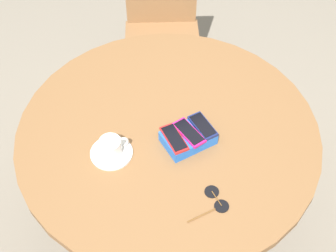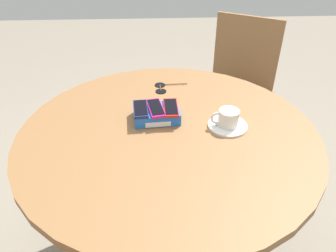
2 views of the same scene
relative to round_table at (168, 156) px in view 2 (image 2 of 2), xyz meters
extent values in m
cylinder|color=#2D2D2D|center=(0.00, 0.00, -0.26)|extent=(0.07, 0.07, 0.70)
cylinder|color=brown|center=(0.00, 0.00, 0.10)|extent=(1.09, 1.09, 0.03)
cube|color=blue|center=(-0.04, 0.08, 0.14)|extent=(0.18, 0.13, 0.04)
cube|color=white|center=(-0.04, 0.02, 0.13)|extent=(0.09, 0.01, 0.02)
cube|color=navy|center=(-0.10, 0.07, 0.17)|extent=(0.06, 0.12, 0.01)
cube|color=black|center=(-0.10, 0.07, 0.18)|extent=(0.05, 0.11, 0.00)
cube|color=#D11975|center=(-0.04, 0.08, 0.17)|extent=(0.08, 0.14, 0.01)
cube|color=black|center=(-0.04, 0.08, 0.17)|extent=(0.07, 0.12, 0.00)
cube|color=red|center=(0.01, 0.08, 0.17)|extent=(0.05, 0.13, 0.01)
cube|color=black|center=(0.01, 0.08, 0.17)|extent=(0.05, 0.11, 0.00)
cylinder|color=silver|center=(0.22, 0.01, 0.12)|extent=(0.15, 0.15, 0.01)
cylinder|color=silver|center=(0.22, 0.01, 0.16)|extent=(0.08, 0.08, 0.06)
cylinder|color=olive|center=(0.22, 0.01, 0.18)|extent=(0.07, 0.07, 0.00)
torus|color=silver|center=(0.18, 0.02, 0.16)|extent=(0.05, 0.01, 0.05)
cylinder|color=black|center=(-0.02, 0.30, 0.12)|extent=(0.05, 0.05, 0.00)
cylinder|color=black|center=(-0.02, 0.36, 0.12)|extent=(0.05, 0.05, 0.00)
cylinder|color=brown|center=(-0.02, 0.33, 0.12)|extent=(0.01, 0.06, 0.00)
cylinder|color=brown|center=(0.06, 0.36, 0.12)|extent=(0.10, 0.01, 0.00)
cube|color=brown|center=(0.43, 0.76, -0.20)|extent=(0.58, 0.58, 0.02)
cube|color=brown|center=(0.53, 0.93, 0.04)|extent=(0.36, 0.21, 0.45)
cylinder|color=brown|center=(0.17, 0.68, -0.42)|extent=(0.04, 0.04, 0.42)
cylinder|color=brown|center=(0.50, 0.50, -0.42)|extent=(0.04, 0.04, 0.42)
cylinder|color=brown|center=(0.36, 1.02, -0.42)|extent=(0.04, 0.04, 0.42)
cylinder|color=brown|center=(0.69, 0.83, -0.42)|extent=(0.04, 0.04, 0.42)
camera|label=1|loc=(0.46, 0.97, 1.41)|focal=50.00mm
camera|label=2|loc=(-0.05, -0.97, 0.81)|focal=35.00mm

